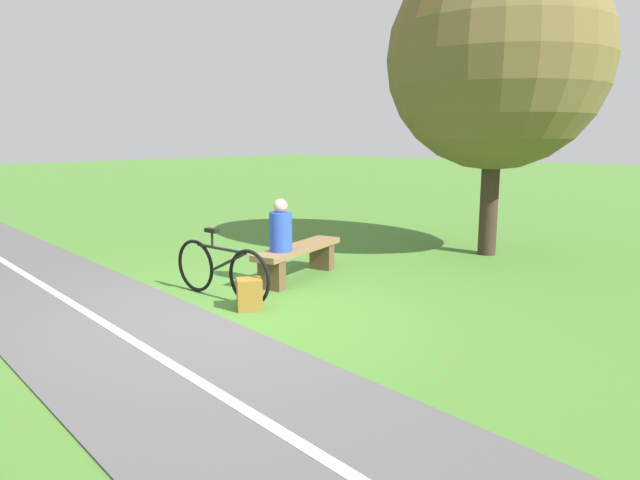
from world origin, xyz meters
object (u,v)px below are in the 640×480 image
Objects in this scene: person_seated at (281,229)px; backpack at (249,294)px; tree_far_left at (497,60)px; bicycle at (221,270)px; bench at (298,256)px.

person_seated reaches higher than backpack.
backpack is 5.68m from tree_far_left.
bicycle reaches higher than backpack.
bicycle is at bearing -12.98° from bench.
backpack is at bearing 14.44° from person_seated.
tree_far_left reaches higher than bench.
bench is at bearing 86.02° from bicycle.
bicycle is 5.62m from tree_far_left.
bench is 1.35m from bicycle.
bench is at bearing -18.06° from tree_far_left.
backpack is at bearing -10.10° from bicycle.
bench is 0.36× the size of tree_far_left.
bench is 1.09× the size of bicycle.
bicycle is at bearing -12.85° from tree_far_left.
backpack is at bearing 10.37° from bench.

